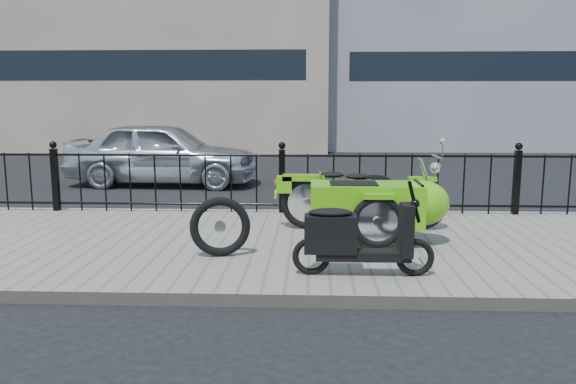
{
  "coord_description": "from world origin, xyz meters",
  "views": [
    {
      "loc": [
        0.44,
        -7.1,
        1.79
      ],
      "look_at": [
        0.15,
        -0.1,
        0.66
      ],
      "focal_mm": 35.0,
      "sensor_mm": 36.0,
      "label": 1
    }
  ],
  "objects_px": {
    "motorcycle_sidecar": "(379,202)",
    "scooter": "(353,239)",
    "spare_tire": "(220,227)",
    "sedan_car": "(163,153)"
  },
  "relations": [
    {
      "from": "motorcycle_sidecar",
      "to": "scooter",
      "type": "distance_m",
      "value": 1.46
    },
    {
      "from": "motorcycle_sidecar",
      "to": "spare_tire",
      "type": "height_order",
      "value": "motorcycle_sidecar"
    },
    {
      "from": "motorcycle_sidecar",
      "to": "spare_tire",
      "type": "relative_size",
      "value": 3.46
    },
    {
      "from": "spare_tire",
      "to": "sedan_car",
      "type": "height_order",
      "value": "sedan_car"
    },
    {
      "from": "sedan_car",
      "to": "motorcycle_sidecar",
      "type": "bearing_deg",
      "value": -139.83
    },
    {
      "from": "motorcycle_sidecar",
      "to": "sedan_car",
      "type": "relative_size",
      "value": 0.56
    },
    {
      "from": "motorcycle_sidecar",
      "to": "sedan_car",
      "type": "distance_m",
      "value": 6.62
    },
    {
      "from": "spare_tire",
      "to": "sedan_car",
      "type": "relative_size",
      "value": 0.16
    },
    {
      "from": "spare_tire",
      "to": "sedan_car",
      "type": "bearing_deg",
      "value": 110.15
    },
    {
      "from": "scooter",
      "to": "spare_tire",
      "type": "height_order",
      "value": "scooter"
    }
  ]
}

